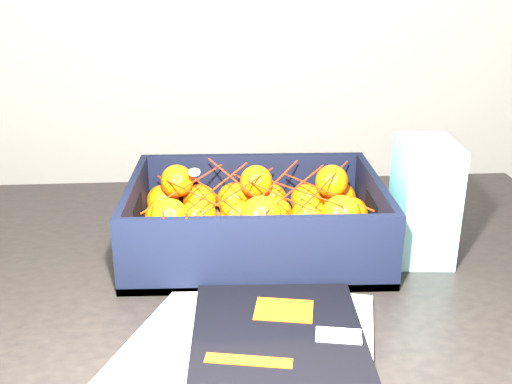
{
  "coord_description": "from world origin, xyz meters",
  "views": [
    {
      "loc": [
        -0.17,
        -0.55,
        1.19
      ],
      "look_at": [
        -0.13,
        0.32,
        0.86
      ],
      "focal_mm": 42.09,
      "sensor_mm": 36.0,
      "label": 1
    }
  ],
  "objects_px": {
    "produce_crate": "(255,228)",
    "retail_carton": "(424,200)",
    "magazine_stack": "(258,350)",
    "table": "(253,318)"
  },
  "relations": [
    {
      "from": "table",
      "to": "retail_carton",
      "type": "height_order",
      "value": "retail_carton"
    },
    {
      "from": "table",
      "to": "produce_crate",
      "type": "distance_m",
      "value": 0.15
    },
    {
      "from": "magazine_stack",
      "to": "produce_crate",
      "type": "distance_m",
      "value": 0.3
    },
    {
      "from": "produce_crate",
      "to": "retail_carton",
      "type": "relative_size",
      "value": 2.15
    },
    {
      "from": "magazine_stack",
      "to": "produce_crate",
      "type": "bearing_deg",
      "value": 88.52
    },
    {
      "from": "table",
      "to": "retail_carton",
      "type": "xyz_separation_m",
      "value": [
        0.27,
        0.03,
        0.19
      ]
    },
    {
      "from": "table",
      "to": "retail_carton",
      "type": "relative_size",
      "value": 6.52
    },
    {
      "from": "produce_crate",
      "to": "retail_carton",
      "type": "xyz_separation_m",
      "value": [
        0.26,
        -0.03,
        0.06
      ]
    },
    {
      "from": "retail_carton",
      "to": "produce_crate",
      "type": "bearing_deg",
      "value": 175.9
    },
    {
      "from": "magazine_stack",
      "to": "retail_carton",
      "type": "xyz_separation_m",
      "value": [
        0.27,
        0.26,
        0.08
      ]
    }
  ]
}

